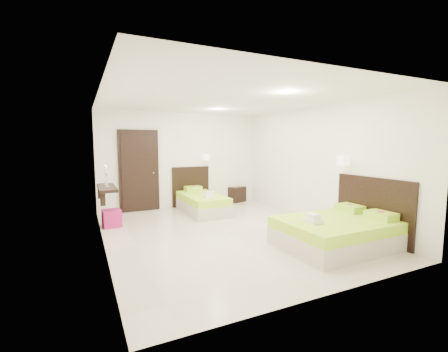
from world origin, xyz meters
name	(u,v)px	position (x,y,z in m)	size (l,w,h in m)	color
floor	(226,232)	(0.00, 0.00, 0.00)	(5.50, 5.50, 0.00)	beige
bed_single	(201,201)	(0.22, 1.93, 0.27)	(1.07, 1.79, 1.47)	#BFB4A3
bed_double	(339,230)	(1.40, -1.56, 0.28)	(1.86, 1.58, 1.53)	#BFB4A3
nightstand	(235,194)	(1.66, 2.77, 0.23)	(0.52, 0.46, 0.46)	black
ottoman	(112,218)	(-2.01, 1.44, 0.18)	(0.36, 0.36, 0.36)	#A0155A
door	(139,171)	(-1.20, 2.70, 1.05)	(1.02, 0.15, 2.14)	black
console_shelf	(106,188)	(-2.08, 1.60, 0.82)	(0.35, 1.20, 0.78)	black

